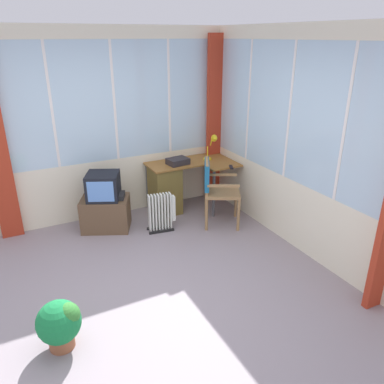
{
  "coord_description": "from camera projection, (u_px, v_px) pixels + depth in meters",
  "views": [
    {
      "loc": [
        -1.05,
        -3.11,
        2.53
      ],
      "look_at": [
        0.85,
        0.6,
        0.8
      ],
      "focal_mm": 35.5,
      "sensor_mm": 36.0,
      "label": 1
    }
  ],
  "objects": [
    {
      "name": "north_window_panel",
      "position": [
        86.0,
        129.0,
        5.21
      ],
      "size": [
        4.15,
        0.07,
        2.66
      ],
      "color": "#EBE3C6",
      "rests_on": "ground"
    },
    {
      "name": "desk",
      "position": [
        169.0,
        186.0,
        5.76
      ],
      "size": [
        1.27,
        0.8,
        0.75
      ],
      "color": "#925F29",
      "rests_on": "ground"
    },
    {
      "name": "tv_on_stand",
      "position": [
        105.0,
        205.0,
        5.23
      ],
      "size": [
        0.77,
        0.67,
        0.82
      ],
      "color": "brown",
      "rests_on": "ground"
    },
    {
      "name": "paper_tray",
      "position": [
        178.0,
        161.0,
        5.63
      ],
      "size": [
        0.33,
        0.27,
        0.09
      ],
      "primitive_type": "cube",
      "rotation": [
        0.0,
        0.0,
        0.13
      ],
      "color": "#2B2527",
      "rests_on": "desk"
    },
    {
      "name": "space_heater",
      "position": [
        162.0,
        212.0,
        5.22
      ],
      "size": [
        0.4,
        0.22,
        0.55
      ],
      "color": "silver",
      "rests_on": "ground"
    },
    {
      "name": "east_window_panel",
      "position": [
        313.0,
        148.0,
        4.34
      ],
      "size": [
        0.07,
        4.22,
        2.66
      ],
      "color": "#EBE3C6",
      "rests_on": "ground"
    },
    {
      "name": "desk_lamp",
      "position": [
        214.0,
        143.0,
        5.75
      ],
      "size": [
        0.22,
        0.19,
        0.4
      ],
      "color": "yellow",
      "rests_on": "desk"
    },
    {
      "name": "tv_remote",
      "position": [
        231.0,
        167.0,
        5.48
      ],
      "size": [
        0.1,
        0.15,
        0.02
      ],
      "primitive_type": "cube",
      "rotation": [
        0.0,
        0.0,
        -0.43
      ],
      "color": "black",
      "rests_on": "desk"
    },
    {
      "name": "ground",
      "position": [
        146.0,
        299.0,
        3.97
      ],
      "size": [
        5.15,
        5.22,
        0.06
      ],
      "primitive_type": "cube",
      "color": "gray"
    },
    {
      "name": "curtain_corner",
      "position": [
        215.0,
        121.0,
        5.95
      ],
      "size": [
        0.28,
        0.1,
        2.56
      ],
      "primitive_type": "cube",
      "rotation": [
        0.0,
        0.0,
        0.1
      ],
      "color": "#AD331E",
      "rests_on": "ground"
    },
    {
      "name": "wooden_armchair",
      "position": [
        214.0,
        184.0,
        5.28
      ],
      "size": [
        0.65,
        0.65,
        0.95
      ],
      "color": "#9B7448",
      "rests_on": "ground"
    },
    {
      "name": "potted_plant",
      "position": [
        60.0,
        323.0,
        3.23
      ],
      "size": [
        0.38,
        0.38,
        0.46
      ],
      "color": "#965435",
      "rests_on": "ground"
    }
  ]
}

